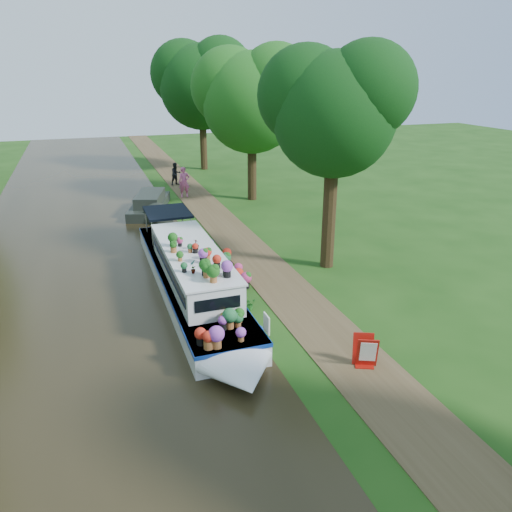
# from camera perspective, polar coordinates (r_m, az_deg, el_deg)

# --- Properties ---
(ground) EXTENTS (100.00, 100.00, 0.00)m
(ground) POSITION_cam_1_polar(r_m,az_deg,el_deg) (17.63, 1.35, -6.06)
(ground) COLOR #183F0F
(ground) RESTS_ON ground
(canal_water) EXTENTS (10.00, 100.00, 0.02)m
(canal_water) POSITION_cam_1_polar(r_m,az_deg,el_deg) (16.74, -18.53, -8.75)
(canal_water) COLOR black
(canal_water) RESTS_ON ground
(towpath) EXTENTS (2.20, 100.00, 0.03)m
(towpath) POSITION_cam_1_polar(r_m,az_deg,el_deg) (18.04, 4.94, -5.44)
(towpath) COLOR #483821
(towpath) RESTS_ON ground
(plant_boat) EXTENTS (2.29, 13.52, 2.31)m
(plant_boat) POSITION_cam_1_polar(r_m,az_deg,el_deg) (18.20, -7.18, -2.38)
(plant_boat) COLOR white
(plant_boat) RESTS_ON canal_water
(tree_near_overhang) EXTENTS (5.52, 5.28, 8.99)m
(tree_near_overhang) POSITION_cam_1_polar(r_m,az_deg,el_deg) (20.14, 8.90, 16.66)
(tree_near_overhang) COLOR black
(tree_near_overhang) RESTS_ON ground
(tree_near_mid) EXTENTS (6.90, 6.60, 9.40)m
(tree_near_mid) POSITION_cam_1_polar(r_m,az_deg,el_deg) (31.49, -0.56, 17.97)
(tree_near_mid) COLOR black
(tree_near_mid) RESTS_ON ground
(tree_near_far) EXTENTS (7.59, 7.26, 10.30)m
(tree_near_far) POSITION_cam_1_polar(r_m,az_deg,el_deg) (41.93, -6.34, 19.37)
(tree_near_far) COLOR black
(tree_near_far) RESTS_ON ground
(second_boat) EXTENTS (3.22, 6.35, 1.16)m
(second_boat) POSITION_cam_1_polar(r_m,az_deg,el_deg) (29.82, -12.00, 5.76)
(second_boat) COLOR black
(second_boat) RESTS_ON canal_water
(sandwich_board) EXTENTS (0.64, 0.67, 0.93)m
(sandwich_board) POSITION_cam_1_polar(r_m,az_deg,el_deg) (14.59, 12.39, -10.72)
(sandwich_board) COLOR #A4130B
(sandwich_board) RESTS_ON towpath
(pedestrian_pink) EXTENTS (0.76, 0.54, 1.95)m
(pedestrian_pink) POSITION_cam_1_polar(r_m,az_deg,el_deg) (32.97, -8.21, 8.36)
(pedestrian_pink) COLOR #D7589B
(pedestrian_pink) RESTS_ON towpath
(pedestrian_dark) EXTENTS (0.93, 0.83, 1.59)m
(pedestrian_dark) POSITION_cam_1_polar(r_m,az_deg,el_deg) (36.65, -9.14, 9.26)
(pedestrian_dark) COLOR black
(pedestrian_dark) RESTS_ON towpath
(verge_plant) EXTENTS (0.43, 0.40, 0.42)m
(verge_plant) POSITION_cam_1_polar(r_m,az_deg,el_deg) (17.51, -0.70, -5.50)
(verge_plant) COLOR #21661E
(verge_plant) RESTS_ON ground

